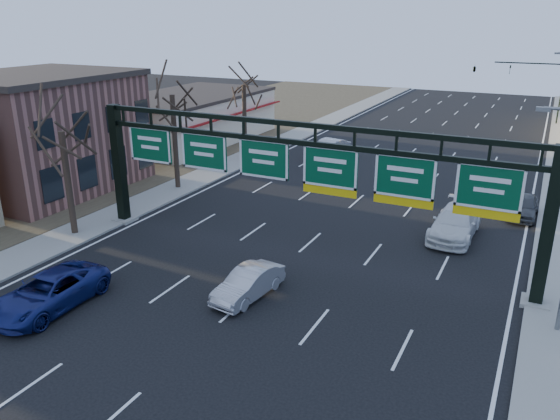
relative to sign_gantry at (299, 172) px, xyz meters
The scene contains 16 objects.
ground 9.24m from the sign_gantry, 91.15° to the right, with size 160.00×160.00×0.00m, color black.
sidewalk_left 18.24m from the sign_gantry, 137.20° to the left, with size 3.00×120.00×0.12m, color gray.
dirt_strip_left 28.25m from the sign_gantry, 154.50° to the left, with size 21.00×120.00×0.06m, color #473D2B.
lane_markings 12.86m from the sign_gantry, 90.76° to the left, with size 21.60×120.00×0.01m, color white.
sign_gantry is the anchor object (origin of this frame).
brick_block 21.87m from the sign_gantry, behind, with size 10.40×12.40×8.30m.
cream_strip 30.24m from the sign_gantry, 135.86° to the left, with size 10.90×18.40×4.70m.
tree_gantry 13.53m from the sign_gantry, 166.97° to the right, with size 3.60×3.60×8.48m.
tree_mid 15.08m from the sign_gantry, 151.63° to the left, with size 3.60×3.60×9.24m.
tree_far 21.57m from the sign_gantry, 127.32° to the left, with size 3.60×3.60×8.86m.
traffic_signal_mast 47.33m from the sign_gantry, 83.29° to the left, with size 10.16×0.54×7.00m.
car_blue_suv 12.84m from the sign_gantry, 127.40° to the right, with size 2.53×5.49×1.53m, color navy.
car_silver_sedan 6.39m from the sign_gantry, 92.05° to the right, with size 1.41×4.05×1.33m, color #AAA9AE.
car_white_wagon 10.28m from the sign_gantry, 43.49° to the left, with size 2.33×5.74×1.67m, color white.
car_grey_far 16.11m from the sign_gantry, 49.06° to the left, with size 1.67×4.15×1.41m, color #404246.
car_silver_distant 21.55m from the sign_gantry, 107.41° to the left, with size 1.76×5.03×1.66m, color #B8B9BD.
Camera 1 is at (11.06, -16.11, 12.09)m, focal length 35.00 mm.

